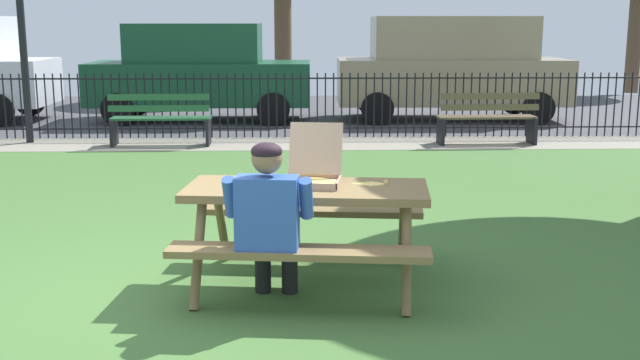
% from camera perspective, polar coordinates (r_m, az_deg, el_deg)
% --- Properties ---
extents(ground, '(28.00, 12.02, 0.02)m').
position_cam_1_polar(ground, '(7.74, -9.95, -3.53)').
color(ground, '#436B32').
extents(cobblestone_walkway, '(28.00, 1.40, 0.01)m').
position_cam_1_polar(cobblestone_walkway, '(12.91, -6.67, 2.61)').
color(cobblestone_walkway, gray).
extents(street_asphalt, '(28.00, 7.77, 0.01)m').
position_cam_1_polar(street_asphalt, '(17.44, -5.41, 4.94)').
color(street_asphalt, '#424247').
extents(picnic_table_foreground, '(1.95, 1.66, 0.79)m').
position_cam_1_polar(picnic_table_foreground, '(5.84, -0.98, -2.13)').
color(picnic_table_foreground, olive).
rests_on(picnic_table_foreground, ground).
extents(pizza_box_open, '(0.48, 0.56, 0.44)m').
position_cam_1_polar(pizza_box_open, '(5.90, -0.48, 0.55)').
color(pizza_box_open, tan).
rests_on(pizza_box_open, picnic_table_foreground).
extents(pizza_slice_on_table, '(0.25, 0.16, 0.02)m').
position_cam_1_polar(pizza_slice_on_table, '(5.92, 3.99, -0.21)').
color(pizza_slice_on_table, '#F9D86A').
rests_on(pizza_slice_on_table, picnic_table_foreground).
extents(adult_at_table, '(0.63, 0.62, 1.19)m').
position_cam_1_polar(adult_at_table, '(5.37, -3.73, -2.72)').
color(adult_at_table, black).
rests_on(adult_at_table, ground).
extents(iron_fence_streetside, '(21.06, 0.03, 1.11)m').
position_cam_1_polar(iron_fence_streetside, '(13.53, -6.48, 5.46)').
color(iron_fence_streetside, black).
rests_on(iron_fence_streetside, ground).
extents(park_bench_center, '(1.60, 0.48, 0.85)m').
position_cam_1_polar(park_bench_center, '(12.86, -11.59, 4.31)').
color(park_bench_center, '#255934').
rests_on(park_bench_center, ground).
extents(park_bench_right, '(1.61, 0.50, 0.85)m').
position_cam_1_polar(park_bench_right, '(13.05, 12.13, 4.39)').
color(park_bench_right, brown).
rests_on(park_bench_right, ground).
extents(parked_car_left, '(4.43, 1.97, 1.94)m').
position_cam_1_polar(parked_car_left, '(16.05, -8.81, 7.91)').
color(parked_car_left, '#16492D').
rests_on(parked_car_left, ground).
extents(parked_car_center, '(4.64, 2.03, 2.08)m').
position_cam_1_polar(parked_car_center, '(16.23, 9.59, 8.25)').
color(parked_car_center, tan).
rests_on(parked_car_center, ground).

